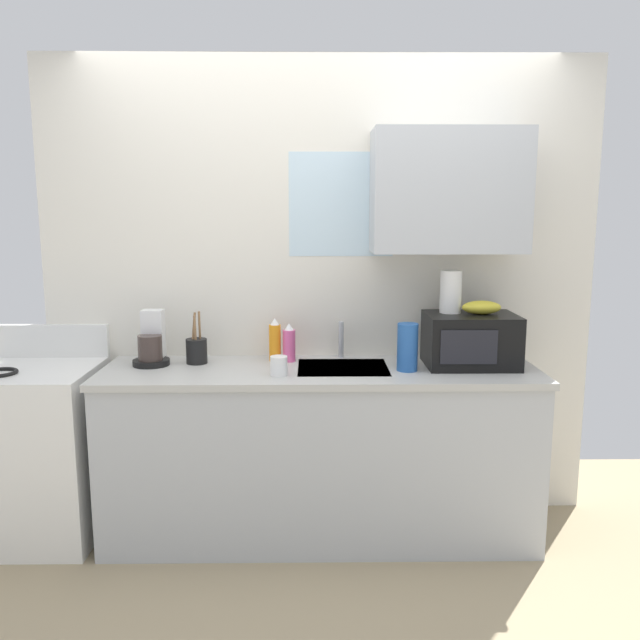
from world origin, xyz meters
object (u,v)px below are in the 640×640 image
object	(u,v)px
stove_range	(40,452)
dish_soap_bottle_orange	(275,341)
microwave	(470,340)
utensil_crock	(197,350)
banana_bunch	(482,307)
paper_towel_roll	(451,292)
cereal_canister	(407,347)
mug_white	(279,366)
dish_soap_bottle_pink	(289,344)
coffee_maker	(152,344)

from	to	relation	value
stove_range	dish_soap_bottle_orange	distance (m)	1.35
microwave	utensil_crock	bearing A→B (deg)	177.13
stove_range	banana_bunch	size ratio (longest dim) A/B	5.40
banana_bunch	paper_towel_roll	world-z (taller)	paper_towel_roll
dish_soap_bottle_orange	cereal_canister	world-z (taller)	cereal_canister
dish_soap_bottle_orange	mug_white	bearing A→B (deg)	-83.43
microwave	cereal_canister	distance (m)	0.35
dish_soap_bottle_pink	utensil_crock	size ratio (longest dim) A/B	0.74
microwave	coffee_maker	world-z (taller)	coffee_maker
coffee_maker	dish_soap_bottle_pink	bearing A→B (deg)	4.08
dish_soap_bottle_orange	cereal_canister	size ratio (longest dim) A/B	0.96
paper_towel_roll	dish_soap_bottle_orange	world-z (taller)	paper_towel_roll
dish_soap_bottle_pink	mug_white	bearing A→B (deg)	-97.61
dish_soap_bottle_pink	paper_towel_roll	bearing A→B (deg)	-4.04
coffee_maker	dish_soap_bottle_orange	distance (m)	0.64
stove_range	coffee_maker	size ratio (longest dim) A/B	3.86
banana_bunch	cereal_canister	xyz separation A→B (m)	(-0.39, -0.10, -0.19)
stove_range	microwave	xyz separation A→B (m)	(2.23, 0.04, 0.58)
microwave	coffee_maker	size ratio (longest dim) A/B	1.64
microwave	mug_white	world-z (taller)	microwave
coffee_maker	utensil_crock	bearing A→B (deg)	2.86
dish_soap_bottle_pink	cereal_canister	world-z (taller)	cereal_canister
paper_towel_roll	cereal_canister	world-z (taller)	paper_towel_roll
banana_bunch	paper_towel_roll	distance (m)	0.18
dish_soap_bottle_pink	microwave	bearing A→B (deg)	-6.74
coffee_maker	mug_white	world-z (taller)	coffee_maker
mug_white	utensil_crock	world-z (taller)	utensil_crock
paper_towel_roll	cereal_canister	distance (m)	0.38
stove_range	paper_towel_roll	world-z (taller)	paper_towel_roll
stove_range	microwave	size ratio (longest dim) A/B	2.35
microwave	paper_towel_roll	xyz separation A→B (m)	(-0.10, 0.05, 0.24)
dish_soap_bottle_pink	banana_bunch	bearing A→B (deg)	-6.31
dish_soap_bottle_pink	dish_soap_bottle_orange	distance (m)	0.08
microwave	banana_bunch	xyz separation A→B (m)	(0.05, 0.00, 0.17)
stove_range	microwave	world-z (taller)	microwave
microwave	utensil_crock	distance (m)	1.43
paper_towel_roll	dish_soap_bottle_pink	bearing A→B (deg)	175.96
dish_soap_bottle_orange	utensil_crock	world-z (taller)	utensil_crock
dish_soap_bottle_pink	coffee_maker	bearing A→B (deg)	-175.92
coffee_maker	cereal_canister	bearing A→B (deg)	-6.87
dish_soap_bottle_pink	dish_soap_bottle_orange	size ratio (longest dim) A/B	0.89
banana_bunch	utensil_crock	world-z (taller)	banana_bunch
dish_soap_bottle_pink	cereal_canister	xyz separation A→B (m)	(0.60, -0.21, 0.02)
microwave	dish_soap_bottle_orange	distance (m)	1.02
coffee_maker	dish_soap_bottle_pink	size ratio (longest dim) A/B	1.37
stove_range	coffee_maker	bearing A→B (deg)	10.24
coffee_maker	dish_soap_bottle_orange	world-z (taller)	coffee_maker
dish_soap_bottle_orange	mug_white	world-z (taller)	dish_soap_bottle_orange
dish_soap_bottle_orange	utensil_crock	distance (m)	0.41
microwave	dish_soap_bottle_pink	distance (m)	0.95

